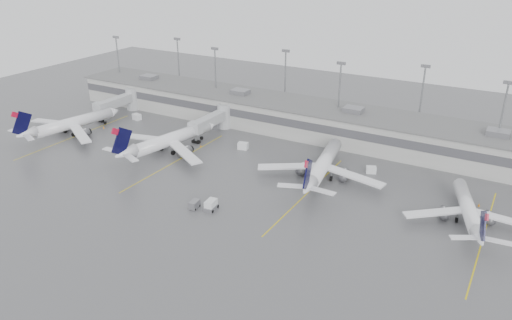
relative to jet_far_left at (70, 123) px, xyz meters
The scene contains 20 objects.
ground 59.84m from the jet_far_left, 23.70° to the right, with size 260.00×260.00×0.00m, color #4D4D50.
terminal 64.40m from the jet_far_left, 31.83° to the left, with size 152.00×17.00×9.45m.
light_masts 68.19m from the jet_far_left, 35.99° to the left, with size 142.40×8.00×20.60m.
jet_bridge_left 21.73m from the jet_far_left, 92.07° to the left, with size 4.00×17.20×7.00m.
jet_bridge_right 40.52m from the jet_far_left, 32.39° to the left, with size 4.00×17.20×7.00m.
stand_markings 54.81m from the jet_far_left, ahead, with size 105.25×40.00×0.01m.
jet_far_left is the anchor object (origin of this frame).
jet_mid_left 32.13m from the jet_far_left, ahead, with size 29.27×33.11×10.80m.
jet_mid_right 72.45m from the jet_far_left, ahead, with size 28.74×32.45×10.55m.
jet_far_right 103.74m from the jet_far_left, ahead, with size 23.25×26.48×8.84m.
baggage_tug 60.60m from the jet_far_left, 15.43° to the right, with size 2.39×3.40×2.06m.
baggage_cart 57.87m from the jet_far_left, 17.42° to the right, with size 1.70×2.65×1.61m.
gse_uld_a 20.17m from the jet_far_left, 68.52° to the left, with size 2.55×1.70×1.80m, color silver.
gse_uld_b 49.59m from the jet_far_left, 16.96° to the left, with size 2.54×1.70×1.80m, color silver.
gse_uld_c 82.53m from the jet_far_left, 11.67° to the left, with size 2.28×1.52×1.61m, color silver.
gse_loader 40.79m from the jet_far_left, 36.54° to the left, with size 2.00×3.20×2.00m, color slate.
cone_a 9.54m from the jet_far_left, 62.07° to the left, with size 0.44×0.44×0.70m, color orange.
cone_b 38.48m from the jet_far_left, 15.53° to the left, with size 0.38×0.38×0.60m, color orange.
cone_c 77.88m from the jet_far_left, ahead, with size 0.46×0.46×0.73m, color orange.
cone_d 105.59m from the jet_far_left, ahead, with size 0.42×0.42×0.66m, color orange.
Camera 1 is at (55.08, -63.79, 48.99)m, focal length 35.00 mm.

